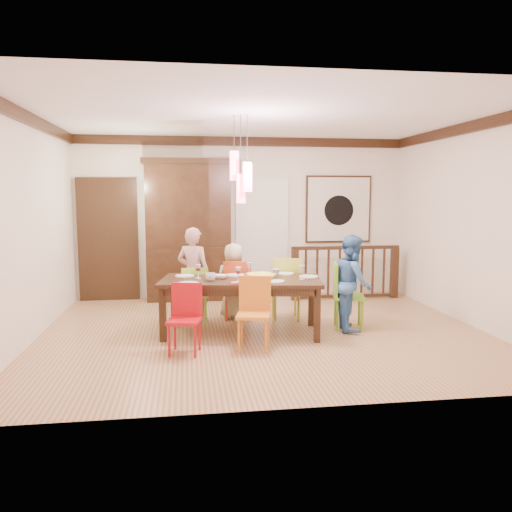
{
  "coord_description": "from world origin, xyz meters",
  "views": [
    {
      "loc": [
        -1.03,
        -6.61,
        1.87
      ],
      "look_at": [
        -0.07,
        0.23,
        1.02
      ],
      "focal_mm": 35.0,
      "sensor_mm": 36.0,
      "label": 1
    }
  ],
  "objects": [
    {
      "name": "wine_glass_c",
      "position": [
        -0.37,
        -0.25,
        0.84
      ],
      "size": [
        0.08,
        0.08,
        0.19
      ],
      "primitive_type": null,
      "color": "#590C19",
      "rests_on": "dining_table"
    },
    {
      "name": "person_far_left",
      "position": [
        -0.94,
        0.81,
        0.7
      ],
      "size": [
        0.6,
        0.52,
        1.4
      ],
      "primitive_type": "imported",
      "rotation": [
        0.0,
        0.0,
        2.7
      ],
      "color": "#CF9E9E",
      "rests_on": "floor"
    },
    {
      "name": "chair_near_left",
      "position": [
        -1.07,
        -0.81,
        0.47
      ],
      "size": [
        0.44,
        0.44,
        0.82
      ],
      "rotation": [
        0.0,
        0.0,
        -0.2
      ],
      "color": "#AE0B14",
      "rests_on": "floor"
    },
    {
      "name": "wall_back",
      "position": [
        0.0,
        2.5,
        1.45
      ],
      "size": [
        6.0,
        0.0,
        6.0
      ],
      "primitive_type": "plane",
      "rotation": [
        1.57,
        0.0,
        0.0
      ],
      "color": "silver",
      "rests_on": "floor"
    },
    {
      "name": "chair_end_right",
      "position": [
        1.21,
        0.01,
        0.53
      ],
      "size": [
        0.5,
        0.5,
        0.93
      ],
      "rotation": [
        0.0,
        0.0,
        1.34
      ],
      "color": "#66A920",
      "rests_on": "floor"
    },
    {
      "name": "wine_glass_d",
      "position": [
        0.49,
        -0.2,
        0.84
      ],
      "size": [
        0.08,
        0.08,
        0.19
      ],
      "primitive_type": null,
      "color": "silver",
      "rests_on": "dining_table"
    },
    {
      "name": "panel_door",
      "position": [
        -2.4,
        2.45,
        1.05
      ],
      "size": [
        1.04,
        0.07,
        2.24
      ],
      "primitive_type": "cube",
      "color": "black",
      "rests_on": "wall_back"
    },
    {
      "name": "wine_glass_a",
      "position": [
        -0.88,
        0.07,
        0.84
      ],
      "size": [
        0.08,
        0.08,
        0.19
      ],
      "primitive_type": null,
      "color": "#590C19",
      "rests_on": "dining_table"
    },
    {
      "name": "plate_end_right",
      "position": [
        0.62,
        -0.04,
        0.76
      ],
      "size": [
        0.26,
        0.26,
        0.01
      ],
      "primitive_type": "cylinder",
      "color": "white",
      "rests_on": "dining_table"
    },
    {
      "name": "small_bowl",
      "position": [
        -0.58,
        -0.0,
        0.78
      ],
      "size": [
        0.21,
        0.21,
        0.05
      ],
      "primitive_type": "imported",
      "rotation": [
        0.0,
        0.0,
        -0.23
      ],
      "color": "white",
      "rests_on": "dining_table"
    },
    {
      "name": "floor",
      "position": [
        0.0,
        0.0,
        0.0
      ],
      "size": [
        6.0,
        6.0,
        0.0
      ],
      "primitive_type": "plane",
      "color": "#926447",
      "rests_on": "ground"
    },
    {
      "name": "wine_glass_b",
      "position": [
        -0.17,
        0.17,
        0.84
      ],
      "size": [
        0.08,
        0.08,
        0.19
      ],
      "primitive_type": null,
      "color": "silver",
      "rests_on": "dining_table"
    },
    {
      "name": "napkin",
      "position": [
        -0.39,
        -0.37,
        0.76
      ],
      "size": [
        0.18,
        0.14,
        0.01
      ],
      "primitive_type": "cube",
      "color": "#D83359",
      "rests_on": "dining_table"
    },
    {
      "name": "person_far_mid",
      "position": [
        -0.33,
        0.83,
        0.58
      ],
      "size": [
        0.59,
        0.42,
        1.15
      ],
      "primitive_type": "imported",
      "rotation": [
        0.0,
        0.0,
        3.24
      ],
      "color": "#B8B28B",
      "rests_on": "floor"
    },
    {
      "name": "cup_left",
      "position": [
        -0.73,
        -0.16,
        0.8
      ],
      "size": [
        0.15,
        0.15,
        0.11
      ],
      "primitive_type": "imported",
      "rotation": [
        0.0,
        0.0,
        0.14
      ],
      "color": "silver",
      "rests_on": "dining_table"
    },
    {
      "name": "pendant_cluster",
      "position": [
        -0.31,
        -0.04,
        2.11
      ],
      "size": [
        0.27,
        0.21,
        1.14
      ],
      "color": "#F64A69",
      "rests_on": "ceiling"
    },
    {
      "name": "plate_far_right",
      "position": [
        0.35,
        0.27,
        0.76
      ],
      "size": [
        0.26,
        0.26,
        0.01
      ],
      "primitive_type": "cylinder",
      "color": "white",
      "rests_on": "dining_table"
    },
    {
      "name": "chair_far_mid",
      "position": [
        -0.28,
        0.77,
        0.52
      ],
      "size": [
        0.45,
        0.45,
        0.9
      ],
      "rotation": [
        0.0,
        0.0,
        3.02
      ],
      "color": "#BE3C1A",
      "rests_on": "floor"
    },
    {
      "name": "china_hutch",
      "position": [
        -0.99,
        2.3,
        1.25
      ],
      "size": [
        1.58,
        0.46,
        2.5
      ],
      "color": "black",
      "rests_on": "floor"
    },
    {
      "name": "painting",
      "position": [
        1.8,
        2.46,
        1.6
      ],
      "size": [
        1.25,
        0.06,
        1.25
      ],
      "color": "black",
      "rests_on": "wall_back"
    },
    {
      "name": "plate_far_mid",
      "position": [
        -0.36,
        0.24,
        0.76
      ],
      "size": [
        0.26,
        0.26,
        0.01
      ],
      "primitive_type": "cylinder",
      "color": "white",
      "rests_on": "dining_table"
    },
    {
      "name": "plate_near_mid",
      "position": [
        0.09,
        -0.33,
        0.76
      ],
      "size": [
        0.26,
        0.26,
        0.01
      ],
      "primitive_type": "cylinder",
      "color": "white",
      "rests_on": "dining_table"
    },
    {
      "name": "balustrade",
      "position": [
        1.79,
        1.95,
        0.5
      ],
      "size": [
        1.97,
        0.12,
        0.96
      ],
      "rotation": [
        0.0,
        0.0,
        -0.01
      ],
      "color": "black",
      "rests_on": "floor"
    },
    {
      "name": "crown_molding",
      "position": [
        0.0,
        0.0,
        2.82
      ],
      "size": [
        6.0,
        5.0,
        0.16
      ],
      "primitive_type": null,
      "color": "black",
      "rests_on": "wall_back"
    },
    {
      "name": "wall_left",
      "position": [
        -3.0,
        0.0,
        1.45
      ],
      "size": [
        0.0,
        5.0,
        5.0
      ],
      "primitive_type": "plane",
      "rotation": [
        1.57,
        0.0,
        1.57
      ],
      "color": "silver",
      "rests_on": "floor"
    },
    {
      "name": "dining_table",
      "position": [
        -0.31,
        -0.04,
        0.67
      ],
      "size": [
        2.25,
        1.28,
        0.75
      ],
      "rotation": [
        0.0,
        0.0,
        -0.15
      ],
      "color": "black",
      "rests_on": "floor"
    },
    {
      "name": "chair_near_mid",
      "position": [
        -0.24,
        -0.76,
        0.5
      ],
      "size": [
        0.48,
        0.48,
        0.88
      ],
      "rotation": [
        0.0,
        0.0,
        -0.23
      ],
      "color": "orange",
      "rests_on": "floor"
    },
    {
      "name": "serving_bowl",
      "position": [
        -0.07,
        -0.18,
        0.79
      ],
      "size": [
        0.46,
        0.46,
        0.09
      ],
      "primitive_type": "imported",
      "rotation": [
        0.0,
        0.0,
        0.37
      ],
      "color": "yellow",
      "rests_on": "dining_table"
    },
    {
      "name": "plate_near_left",
      "position": [
        -1.02,
        -0.32,
        0.76
      ],
      "size": [
        0.26,
        0.26,
        0.01
      ],
      "primitive_type": "cylinder",
      "color": "white",
      "rests_on": "dining_table"
    },
    {
      "name": "chair_far_right",
      "position": [
        0.43,
        0.63,
        0.54
      ],
      "size": [
        0.46,
        0.46,
        0.95
      ],
      "rotation": [
        0.0,
        0.0,
        3.06
      ],
      "color": "#ACBB35",
      "rests_on": "floor"
    },
    {
      "name": "plate_far_left",
      "position": [
        -1.06,
        0.27,
        0.76
      ],
      "size": [
        0.26,
        0.26,
        0.01
      ],
      "primitive_type": "cylinder",
      "color": "white",
      "rests_on": "dining_table"
    },
    {
      "name": "wall_right",
      "position": [
        3.0,
        0.0,
        1.45
      ],
      "size": [
        0.0,
        5.0,
        5.0
      ],
      "primitive_type": "plane",
      "rotation": [
        1.57,
        0.0,
        -1.57
      ],
      "color": "silver",
      "rests_on": "floor"
    },
    {
      "name": "ceiling",
      "position": [
        0.0,
        0.0,
        2.9
      ],
      "size": [
        6.0,
        6.0,
        0.0
      ],
      "primitive_type": "plane",
      "rotation": [
        3.14,
        0.0,
        0.0
      ],
      "color": "white",
      "rests_on": "wall_back"
    },
    {
      "name": "chair_far_left",
      "position": [
        -0.93,
        0.64,
        0.48
      ],
      "size": [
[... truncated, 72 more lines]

